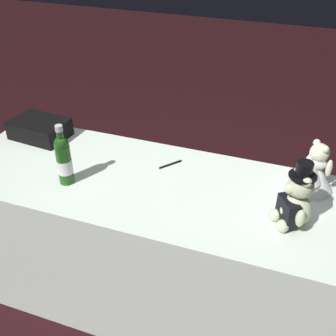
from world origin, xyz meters
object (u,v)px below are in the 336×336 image
Objects in this scene: teddy_bear_bride at (313,170)px; gift_case_black at (40,129)px; signing_pen at (169,165)px; champagne_bottle at (64,159)px; teddy_bear_groom at (295,202)px.

teddy_bear_bride is 1.42m from gift_case_black.
teddy_bear_bride is 2.13× the size of signing_pen.
signing_pen is (-0.40, -0.29, -0.12)m from champagne_bottle.
teddy_bear_bride is (-0.05, -0.27, -0.01)m from teddy_bear_groom.
champagne_bottle is at bearing 138.03° from gift_case_black.
champagne_bottle is 0.49m from gift_case_black.
signing_pen is (0.66, 0.03, -0.10)m from teddy_bear_bride.
gift_case_black is (1.37, -0.27, -0.06)m from teddy_bear_groom.
signing_pen is at bearing -21.37° from teddy_bear_groom.
teddy_bear_groom is 1.01m from champagne_bottle.
teddy_bear_groom reaches higher than gift_case_black.
champagne_bottle is (1.06, 0.33, 0.02)m from teddy_bear_bride.
teddy_bear_bride is 0.77× the size of gift_case_black.
gift_case_black reaches higher than signing_pen.
gift_case_black is at bearing -11.17° from teddy_bear_groom.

